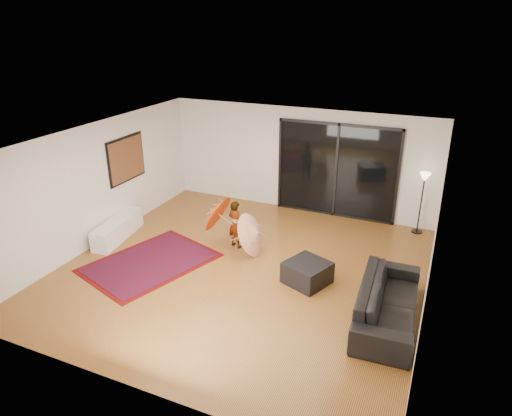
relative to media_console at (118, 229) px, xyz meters
The scene contains 17 objects.
floor 3.26m from the media_console, ahead, with size 7.00×7.00×0.00m, color #AA6B2E.
ceiling 4.09m from the media_console, ahead, with size 7.00×7.00×0.00m, color white.
wall_back 4.79m from the media_console, 45.75° to the left, with size 7.00×7.00×0.00m, color silver.
wall_front 5.02m from the media_console, 48.43° to the right, with size 7.00×7.00×0.00m, color silver.
wall_left 1.16m from the media_console, 146.75° to the right, with size 7.00×7.00×0.00m, color silver.
wall_right 6.84m from the media_console, ahead, with size 7.00×7.00×0.00m, color silver.
sliding_door 5.47m from the media_console, 37.86° to the left, with size 3.06×0.07×2.40m.
painting 1.66m from the media_console, 104.35° to the left, with size 0.04×1.28×1.08m.
media_console is the anchor object (origin of this frame).
speaker 0.63m from the media_console, 90.00° to the right, with size 0.29×0.29×0.33m, color #424244.
persian_rug 1.54m from the media_console, 26.57° to the right, with size 2.55×3.00×0.02m.
sofa 6.24m from the media_console, ahead, with size 2.37×0.93×0.69m, color black.
ottoman 4.61m from the media_console, ahead, with size 0.75×0.75×0.43m, color black.
floor_lamp 7.12m from the media_console, 25.92° to the left, with size 0.26×0.26×1.49m.
child 2.80m from the media_console, 14.80° to the left, with size 0.40×0.26×1.09m, color #999999.
parasol_orange 2.30m from the media_console, 17.16° to the left, with size 0.57×0.90×0.90m.
parasol_white 3.35m from the media_console, ahead, with size 0.58×0.96×0.97m.
Camera 1 is at (3.47, -7.30, 4.78)m, focal length 32.00 mm.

